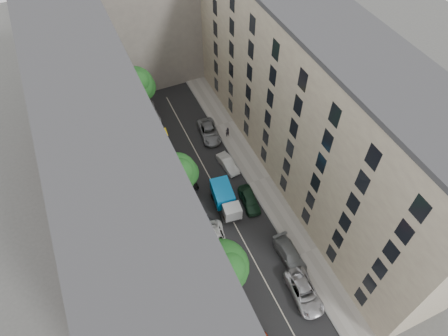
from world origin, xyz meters
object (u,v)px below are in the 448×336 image
car_right_3 (228,164)px  tree_mid (178,174)px  car_left_3 (198,216)px  car_right_2 (249,200)px  car_left_1 (231,286)px  car_left_5 (162,140)px  tarp_truck (225,199)px  pedestrian (227,132)px  tree_near (223,268)px  car_right_1 (290,255)px  car_left_4 (187,179)px  lamp_post (192,239)px  car_left_6 (149,114)px  car_right_0 (304,292)px  car_right_4 (209,132)px  tree_far (137,86)px  car_left_2 (216,239)px

car_right_3 → tree_mid: 9.26m
car_left_3 → car_right_2: (6.40, -0.40, 0.04)m
car_right_2 → car_left_3: bearing=-177.2°
car_left_1 → car_left_3: (0.00, 9.20, 0.02)m
car_left_1 → car_left_5: car_left_5 is taller
tarp_truck → pedestrian: 11.47m
tarp_truck → tree_near: bearing=-107.8°
car_right_1 → car_right_2: 8.24m
tarp_truck → car_left_4: (-2.85, 5.15, -0.71)m
lamp_post → pedestrian: lamp_post is taller
car_left_3 → car_right_1: car_right_1 is taller
tree_mid → lamp_post: (-1.30, -7.35, -1.39)m
tarp_truck → car_left_6: tarp_truck is taller
tarp_truck → tree_mid: (-4.56, 2.41, 4.17)m
car_left_6 → car_right_0: 32.24m
car_right_1 → pedestrian: pedestrian is taller
car_right_1 → tree_near: tree_near is taller
car_right_4 → lamp_post: bearing=-110.0°
car_left_5 → car_right_1: 22.96m
car_right_0 → tree_far: tree_far is taller
tree_far → car_right_1: bearing=-73.6°
car_right_0 → lamp_post: (-8.60, 8.31, 3.38)m
car_right_1 → pedestrian: (1.40, 19.39, 0.21)m
tree_near → tree_mid: tree_near is taller
car_right_1 → tree_near: bearing=-175.3°
car_left_3 → tree_mid: 5.68m
car_left_3 → car_left_6: 18.80m
car_left_3 → car_left_6: bearing=80.9°
car_left_5 → tree_mid: size_ratio=0.57×
car_right_2 → tree_mid: bearing=162.2°
tarp_truck → car_right_4: (2.75, 11.55, -0.63)m
car_left_5 → car_right_2: bearing=-58.8°
car_left_2 → tree_mid: size_ratio=0.58×
car_left_3 → pedestrian: pedestrian is taller
tree_near → tree_mid: 12.12m
car_left_3 → pedestrian: bearing=42.3°
tarp_truck → car_left_6: size_ratio=1.02×
car_left_6 → car_right_3: 14.49m
tree_far → pedestrian: (9.50, -8.14, -4.92)m
car_right_2 → car_right_3: size_ratio=1.10×
lamp_post → car_left_6: bearing=84.6°
car_left_4 → car_right_3: size_ratio=0.96×
car_right_3 → pedestrian: pedestrian is taller
car_left_4 → tree_far: 14.41m
tree_near → lamp_post: size_ratio=1.28×
car_left_3 → car_right_0: size_ratio=0.90×
tree_near → pedestrian: size_ratio=5.34×
car_right_2 → car_left_2: bearing=-143.9°
tree_mid → pedestrian: size_ratio=5.15×
tarp_truck → car_left_3: 3.74m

